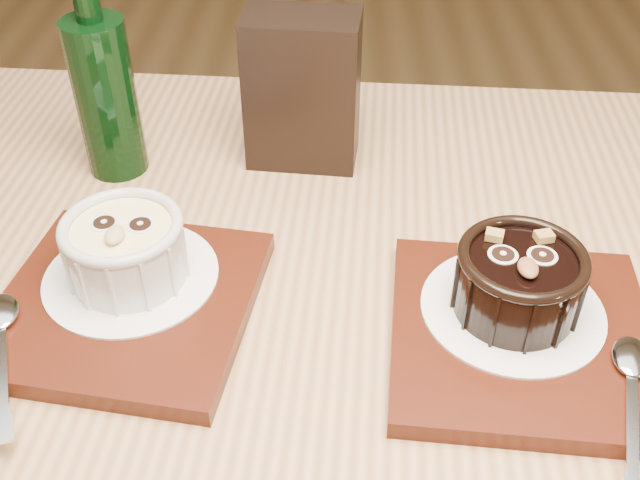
# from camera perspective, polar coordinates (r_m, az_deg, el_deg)

# --- Properties ---
(table) EXTENTS (1.25, 0.87, 0.75)m
(table) POSITION_cam_1_polar(r_m,az_deg,el_deg) (0.60, -0.35, -14.10)
(table) COLOR #9C6E44
(table) RESTS_ON ground
(tray_left) EXTENTS (0.21, 0.21, 0.01)m
(tray_left) POSITION_cam_1_polar(r_m,az_deg,el_deg) (0.57, -14.49, -4.72)
(tray_left) COLOR #45180B
(tray_left) RESTS_ON table
(doily_left) EXTENTS (0.13, 0.13, 0.00)m
(doily_left) POSITION_cam_1_polar(r_m,az_deg,el_deg) (0.58, -14.18, -2.66)
(doily_left) COLOR white
(doily_left) RESTS_ON tray_left
(ramekin_white) EXTENTS (0.09, 0.09, 0.05)m
(ramekin_white) POSITION_cam_1_polar(r_m,az_deg,el_deg) (0.56, -14.64, -0.50)
(ramekin_white) COLOR silver
(ramekin_white) RESTS_ON doily_left
(spoon_left) EXTENTS (0.07, 0.13, 0.01)m
(spoon_left) POSITION_cam_1_polar(r_m,az_deg,el_deg) (0.55, -23.15, -7.47)
(spoon_left) COLOR silver
(spoon_left) RESTS_ON tray_left
(tray_right) EXTENTS (0.20, 0.20, 0.01)m
(tray_right) POSITION_cam_1_polar(r_m,az_deg,el_deg) (0.55, 15.07, -7.12)
(tray_right) COLOR #45180B
(tray_right) RESTS_ON table
(doily_right) EXTENTS (0.13, 0.13, 0.00)m
(doily_right) POSITION_cam_1_polar(r_m,az_deg,el_deg) (0.55, 14.44, -5.08)
(doily_right) COLOR white
(doily_right) RESTS_ON tray_right
(ramekin_dark) EXTENTS (0.09, 0.09, 0.05)m
(ramekin_dark) POSITION_cam_1_polar(r_m,az_deg,el_deg) (0.53, 14.93, -2.88)
(ramekin_dark) COLOR black
(ramekin_dark) RESTS_ON doily_right
(spoon_right) EXTENTS (0.06, 0.14, 0.01)m
(spoon_right) POSITION_cam_1_polar(r_m,az_deg,el_deg) (0.52, 22.72, -10.96)
(spoon_right) COLOR silver
(spoon_right) RESTS_ON tray_right
(condiment_stand) EXTENTS (0.11, 0.07, 0.14)m
(condiment_stand) POSITION_cam_1_polar(r_m,az_deg,el_deg) (0.68, -1.33, 11.32)
(condiment_stand) COLOR black
(condiment_stand) RESTS_ON table
(green_bottle) EXTENTS (0.05, 0.05, 0.20)m
(green_bottle) POSITION_cam_1_polar(r_m,az_deg,el_deg) (0.69, -16.07, 10.78)
(green_bottle) COLOR black
(green_bottle) RESTS_ON table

